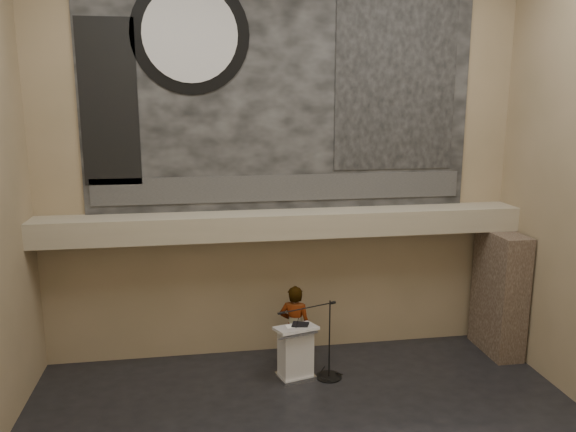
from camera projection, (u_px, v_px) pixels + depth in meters
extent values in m
cube|color=#837353|center=(282.00, 159.00, 11.69)|extent=(10.00, 0.02, 8.50)
cube|color=#837353|center=(450.00, 279.00, 3.96)|extent=(10.00, 0.02, 8.50)
cube|color=gray|center=(285.00, 224.00, 11.57)|extent=(10.00, 0.80, 0.50)
cylinder|color=#B2893D|center=(207.00, 241.00, 11.33)|extent=(0.04, 0.04, 0.06)
cylinder|color=#B2893D|center=(374.00, 234.00, 11.88)|extent=(0.04, 0.04, 0.06)
cube|color=black|center=(282.00, 88.00, 11.36)|extent=(8.00, 0.05, 5.00)
cube|color=#313131|center=(282.00, 188.00, 11.75)|extent=(7.76, 0.02, 0.55)
cylinder|color=black|center=(190.00, 34.00, 10.83)|extent=(2.30, 0.02, 2.30)
cylinder|color=silver|center=(190.00, 34.00, 10.81)|extent=(1.84, 0.02, 1.84)
cube|color=black|center=(396.00, 83.00, 11.67)|extent=(2.60, 0.02, 3.60)
cube|color=black|center=(109.00, 103.00, 10.85)|extent=(1.10, 0.02, 3.20)
cube|color=#413228|center=(499.00, 293.00, 12.19)|extent=(0.60, 1.40, 2.70)
cube|color=silver|center=(295.00, 376.00, 11.24)|extent=(0.81, 0.69, 0.08)
cube|color=silver|center=(296.00, 352.00, 11.13)|extent=(0.70, 0.57, 0.96)
cube|color=silver|center=(296.00, 328.00, 11.00)|extent=(0.90, 0.74, 0.14)
cube|color=black|center=(300.00, 325.00, 11.06)|extent=(0.39, 0.35, 0.04)
cube|color=white|center=(292.00, 327.00, 10.97)|extent=(0.21, 0.28, 0.00)
imported|color=beige|center=(295.00, 327.00, 11.54)|extent=(0.75, 0.63, 1.76)
cylinder|color=black|center=(329.00, 377.00, 11.26)|extent=(0.52, 0.52, 0.02)
cylinder|color=black|center=(329.00, 339.00, 11.10)|extent=(0.03, 0.03, 1.63)
cylinder|color=black|center=(306.00, 308.00, 10.69)|extent=(1.14, 0.41, 0.02)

